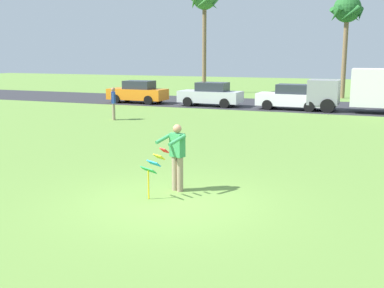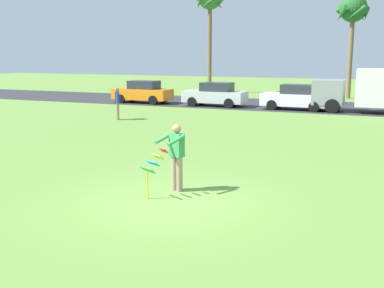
% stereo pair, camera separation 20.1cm
% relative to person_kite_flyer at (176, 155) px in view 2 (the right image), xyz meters
% --- Properties ---
extents(ground_plane, '(120.00, 120.00, 0.00)m').
position_rel_person_kite_flyer_xyz_m(ground_plane, '(0.24, -0.92, -0.95)').
color(ground_plane, olive).
extents(road_strip, '(120.00, 8.00, 0.01)m').
position_rel_person_kite_flyer_xyz_m(road_strip, '(0.24, 21.70, -0.95)').
color(road_strip, '#2D2D33').
rests_on(road_strip, ground).
extents(person_kite_flyer, '(0.69, 0.76, 1.73)m').
position_rel_person_kite_flyer_xyz_m(person_kite_flyer, '(0.00, 0.00, 0.00)').
color(person_kite_flyer, gray).
rests_on(person_kite_flyer, ground).
extents(kite_held, '(0.62, 0.73, 1.20)m').
position_rel_person_kite_flyer_xyz_m(kite_held, '(-0.28, -0.76, -0.13)').
color(kite_held, red).
rests_on(kite_held, ground).
extents(parked_car_orange, '(4.22, 1.87, 1.60)m').
position_rel_person_kite_flyer_xyz_m(parked_car_orange, '(-11.50, 19.30, -0.18)').
color(parked_car_orange, orange).
rests_on(parked_car_orange, ground).
extents(parked_car_silver, '(4.23, 1.90, 1.60)m').
position_rel_person_kite_flyer_xyz_m(parked_car_silver, '(-5.98, 19.30, -0.18)').
color(parked_car_silver, silver).
rests_on(parked_car_silver, ground).
extents(parked_car_white, '(4.24, 1.92, 1.60)m').
position_rel_person_kite_flyer_xyz_m(parked_car_white, '(-0.57, 19.30, -0.18)').
color(parked_car_white, white).
rests_on(parked_car_white, ground).
extents(parked_truck_grey_van, '(6.70, 2.12, 2.62)m').
position_rel_person_kite_flyer_xyz_m(parked_truck_grey_van, '(4.27, 19.30, 0.46)').
color(parked_truck_grey_van, gray).
rests_on(parked_truck_grey_van, ground).
extents(palm_tree_left_near, '(2.58, 2.71, 9.34)m').
position_rel_person_kite_flyer_xyz_m(palm_tree_left_near, '(-10.18, 29.33, 6.90)').
color(palm_tree_left_near, brown).
rests_on(palm_tree_left_near, ground).
extents(palm_tree_right_near, '(2.58, 2.71, 7.95)m').
position_rel_person_kite_flyer_xyz_m(palm_tree_right_near, '(1.77, 28.78, 5.63)').
color(palm_tree_right_near, brown).
rests_on(palm_tree_right_near, ground).
extents(person_walker_far, '(0.38, 0.50, 1.73)m').
position_rel_person_kite_flyer_xyz_m(person_walker_far, '(-8.51, 11.01, -0.02)').
color(person_walker_far, gray).
rests_on(person_walker_far, ground).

